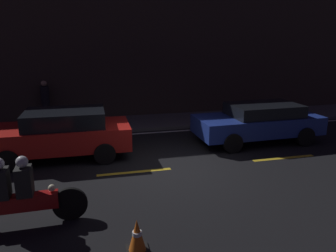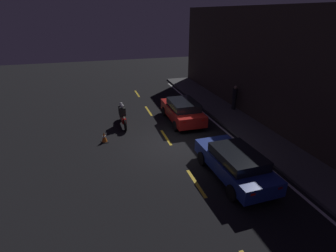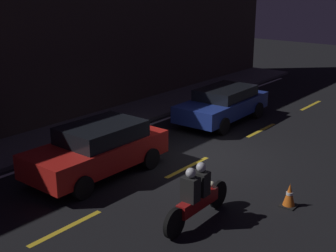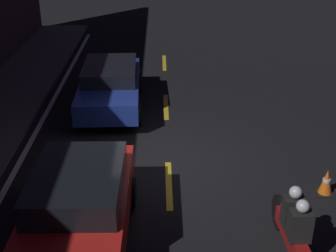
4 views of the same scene
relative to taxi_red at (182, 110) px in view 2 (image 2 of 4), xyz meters
name	(u,v)px [view 2 (image 2 of 4)]	position (x,y,z in m)	size (l,w,h in m)	color
ground_plane	(171,145)	(2.95, -1.66, -0.77)	(56.00, 56.00, 0.00)	black
raised_curb	(254,133)	(2.95, 3.37, -0.70)	(28.00, 2.32, 0.13)	#4C4C4F
building_front	(283,74)	(2.95, 4.68, 2.68)	(28.00, 0.30, 6.90)	#382D28
lane_dash_a	(137,94)	(-7.05, -1.66, -0.76)	(2.00, 0.14, 0.01)	gold
lane_dash_b	(149,111)	(-2.55, -1.66, -0.76)	(2.00, 0.14, 0.01)	gold
lane_dash_c	(166,137)	(1.95, -1.66, -0.76)	(2.00, 0.14, 0.01)	gold
lane_dash_d	(196,183)	(6.45, -1.66, -0.76)	(2.00, 0.14, 0.01)	gold
lane_solid_kerb	(232,137)	(2.95, 1.96, -0.76)	(25.20, 0.14, 0.01)	silver
taxi_red	(182,110)	(0.00, 0.00, 0.00)	(4.15, 1.92, 1.44)	red
sedan_blue	(235,163)	(6.50, 0.04, -0.05)	(4.32, 1.99, 1.32)	navy
motorcycle	(122,115)	(-0.54, -3.75, -0.11)	(2.43, 0.38, 1.41)	black
traffic_cone_near	(104,137)	(1.53, -5.04, -0.48)	(0.38, 0.38, 0.59)	black
pedestrian	(235,97)	(-0.87, 4.20, 0.23)	(0.34, 0.34, 1.71)	black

